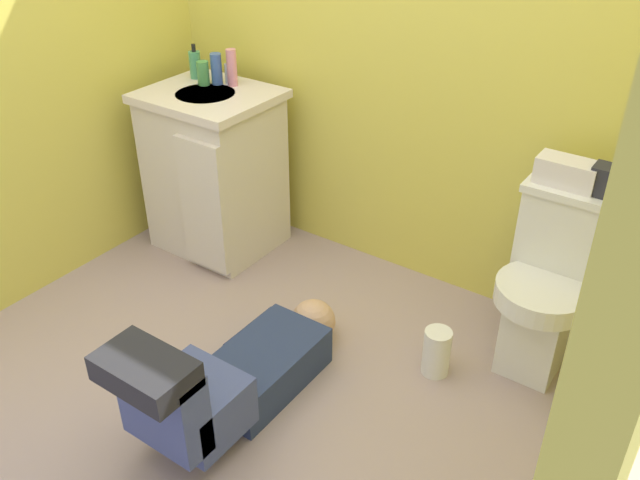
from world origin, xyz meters
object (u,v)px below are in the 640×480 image
object	(u,v)px
tissue_box	(567,172)
bottle_green	(203,73)
faucet	(227,74)
person_plumber	(231,375)
bottle_pink	(232,68)
bottle_blue	(216,69)
toilet	(550,284)
soap_dispenser	(195,64)
vanity_cabinet	(215,170)
toiletry_bag	(609,182)
paper_towel_roll	(436,352)

from	to	relation	value
tissue_box	bottle_green	world-z (taller)	bottle_green
faucet	person_plumber	bearing A→B (deg)	-50.03
faucet	bottle_pink	xyz separation A→B (m)	(0.03, -0.00, 0.04)
person_plumber	bottle_green	bearing A→B (deg)	134.86
bottle_blue	bottle_pink	xyz separation A→B (m)	(0.08, 0.03, 0.01)
toilet	soap_dispenser	xyz separation A→B (m)	(-1.87, 0.06, 0.52)
vanity_cabinet	bottle_pink	world-z (taller)	bottle_pink
faucet	bottle_pink	distance (m)	0.05
toiletry_bag	paper_towel_roll	bearing A→B (deg)	-134.65
person_plumber	soap_dispenser	size ratio (longest dim) A/B	6.42
toilet	vanity_cabinet	distance (m)	1.68
toilet	bottle_pink	world-z (taller)	bottle_pink
toilet	bottle_blue	bearing A→B (deg)	178.30
person_plumber	soap_dispenser	world-z (taller)	soap_dispenser
vanity_cabinet	toilet	bearing A→B (deg)	2.28
toilet	tissue_box	world-z (taller)	tissue_box
toilet	bottle_blue	xyz separation A→B (m)	(-1.73, 0.05, 0.53)
vanity_cabinet	person_plumber	xyz separation A→B (m)	(0.86, -0.88, -0.24)
vanity_cabinet	bottle_green	xyz separation A→B (m)	(-0.09, 0.07, 0.46)
toiletry_bag	paper_towel_roll	world-z (taller)	toiletry_bag
tissue_box	vanity_cabinet	bearing A→B (deg)	-174.50
faucet	bottle_blue	size ratio (longest dim) A/B	0.68
tissue_box	paper_towel_roll	bearing A→B (deg)	-121.88
toilet	toiletry_bag	world-z (taller)	toiletry_bag
faucet	toiletry_bag	size ratio (longest dim) A/B	0.81
vanity_cabinet	soap_dispenser	xyz separation A→B (m)	(-0.19, 0.13, 0.47)
toilet	bottle_pink	xyz separation A→B (m)	(-1.65, 0.08, 0.54)
bottle_pink	bottle_blue	bearing A→B (deg)	-161.05
toilet	bottle_pink	bearing A→B (deg)	177.32
bottle_pink	toiletry_bag	bearing A→B (deg)	0.44
faucet	bottle_green	bearing A→B (deg)	-140.36
vanity_cabinet	faucet	world-z (taller)	faucet
toilet	vanity_cabinet	bearing A→B (deg)	-177.72
tissue_box	bottle_pink	bearing A→B (deg)	-179.52
bottle_green	bottle_pink	size ratio (longest dim) A/B	0.65
faucet	bottle_blue	distance (m)	0.06
faucet	soap_dispenser	xyz separation A→B (m)	(-0.19, -0.02, 0.02)
faucet	bottle_pink	size ratio (longest dim) A/B	0.58
bottle_pink	paper_towel_roll	world-z (taller)	bottle_pink
toiletry_bag	bottle_pink	world-z (taller)	bottle_pink
paper_towel_roll	soap_dispenser	bearing A→B (deg)	166.47
paper_towel_roll	faucet	bearing A→B (deg)	163.93
bottle_green	person_plumber	bearing A→B (deg)	-45.14
faucet	tissue_box	xyz separation A→B (m)	(1.64, 0.01, -0.07)
person_plumber	bottle_pink	distance (m)	1.50
person_plumber	tissue_box	world-z (taller)	tissue_box
faucet	toiletry_bag	xyz separation A→B (m)	(1.79, 0.01, -0.06)
faucet	bottle_green	world-z (taller)	bottle_green
person_plumber	bottle_pink	world-z (taller)	bottle_pink
toilet	soap_dispenser	distance (m)	1.95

